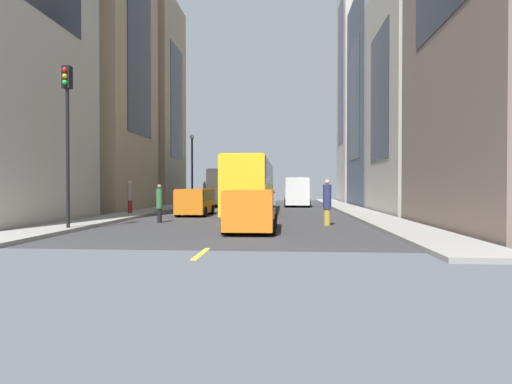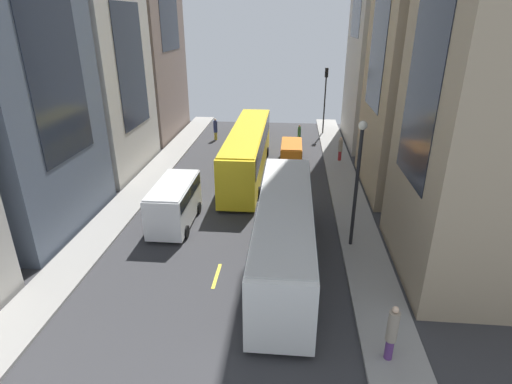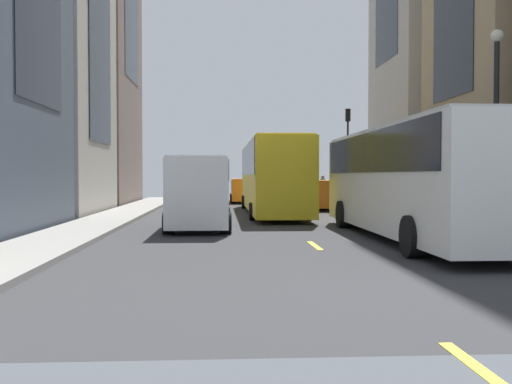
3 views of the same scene
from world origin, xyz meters
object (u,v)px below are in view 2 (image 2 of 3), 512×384
(car_orange_1, at_px, (291,151))
(pedestrian_walking_far, at_px, (392,332))
(city_bus_white, at_px, (285,226))
(traffic_light_near_corner, at_px, (325,89))
(streetcar_yellow, at_px, (248,147))
(delivery_van_white, at_px, (174,201))
(pedestrian_waiting_curb, at_px, (299,134))
(pedestrian_crossing_mid, at_px, (215,129))
(car_orange_0, at_px, (252,125))
(pedestrian_crossing_near, at_px, (340,148))

(car_orange_1, height_order, pedestrian_walking_far, pedestrian_walking_far)
(pedestrian_walking_far, bearing_deg, city_bus_white, -60.02)
(traffic_light_near_corner, bearing_deg, streetcar_yellow, 62.08)
(delivery_van_white, bearing_deg, pedestrian_walking_far, 137.08)
(streetcar_yellow, xyz_separation_m, car_orange_1, (-3.36, -3.06, -1.15))
(pedestrian_waiting_curb, bearing_deg, traffic_light_near_corner, 56.04)
(car_orange_1, height_order, pedestrian_crossing_mid, pedestrian_crossing_mid)
(city_bus_white, distance_m, pedestrian_waiting_curb, 20.75)
(pedestrian_walking_far, bearing_deg, pedestrian_crossing_mid, -70.30)
(car_orange_0, height_order, car_orange_1, car_orange_0)
(car_orange_0, bearing_deg, pedestrian_crossing_mid, 37.93)
(delivery_van_white, xyz_separation_m, traffic_light_near_corner, (-9.93, -21.31, 3.16))
(pedestrian_walking_far, distance_m, pedestrian_waiting_curb, 26.98)
(pedestrian_walking_far, bearing_deg, streetcar_yellow, -71.64)
(pedestrian_walking_far, xyz_separation_m, pedestrian_waiting_curb, (2.97, -26.81, -0.31))
(streetcar_yellow, distance_m, pedestrian_walking_far, 19.84)
(city_bus_white, xyz_separation_m, car_orange_1, (-0.21, -15.49, -1.03))
(car_orange_1, relative_size, pedestrian_walking_far, 1.79)
(pedestrian_walking_far, height_order, pedestrian_crossing_mid, pedestrian_walking_far)
(pedestrian_crossing_near, relative_size, pedestrian_crossing_mid, 0.94)
(car_orange_1, bearing_deg, car_orange_0, -64.05)
(streetcar_yellow, relative_size, car_orange_1, 3.65)
(car_orange_0, distance_m, pedestrian_waiting_curb, 6.08)
(city_bus_white, bearing_deg, traffic_light_near_corner, -97.86)
(city_bus_white, xyz_separation_m, pedestrian_waiting_curb, (-0.90, -20.70, -0.98))
(delivery_van_white, bearing_deg, pedestrian_waiting_curb, -113.32)
(delivery_van_white, relative_size, traffic_light_near_corner, 0.77)
(city_bus_white, height_order, pedestrian_crossing_mid, city_bus_white)
(delivery_van_white, height_order, pedestrian_waiting_curb, delivery_van_white)
(car_orange_1, distance_m, pedestrian_crossing_mid, 9.77)
(car_orange_1, relative_size, pedestrian_crossing_mid, 1.87)
(streetcar_yellow, xyz_separation_m, car_orange_0, (0.89, -11.80, -1.13))
(pedestrian_walking_far, distance_m, pedestrian_crossing_mid, 29.94)
(car_orange_0, xyz_separation_m, traffic_light_near_corner, (-7.48, -0.62, 3.68))
(pedestrian_crossing_mid, xyz_separation_m, traffic_light_near_corner, (-10.82, -3.23, 3.54))
(traffic_light_near_corner, bearing_deg, pedestrian_walking_far, 90.83)
(pedestrian_waiting_curb, height_order, pedestrian_crossing_mid, pedestrian_crossing_mid)
(traffic_light_near_corner, bearing_deg, pedestrian_crossing_mid, 16.61)
(pedestrian_waiting_curb, bearing_deg, pedestrian_crossing_near, -57.63)
(pedestrian_walking_far, bearing_deg, pedestrian_crossing_near, -93.52)
(pedestrian_waiting_curb, bearing_deg, car_orange_1, -100.19)
(car_orange_0, height_order, pedestrian_crossing_near, pedestrian_crossing_near)
(delivery_van_white, relative_size, car_orange_1, 1.25)
(city_bus_white, distance_m, car_orange_1, 15.53)
(streetcar_yellow, xyz_separation_m, pedestrian_crossing_near, (-7.45, -3.42, -0.90))
(delivery_van_white, xyz_separation_m, pedestrian_crossing_mid, (0.90, -18.09, -0.38))
(city_bus_white, height_order, car_orange_0, city_bus_white)
(pedestrian_crossing_mid, bearing_deg, city_bus_white, 153.20)
(streetcar_yellow, height_order, pedestrian_crossing_near, streetcar_yellow)
(streetcar_yellow, relative_size, pedestrian_crossing_mid, 6.83)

